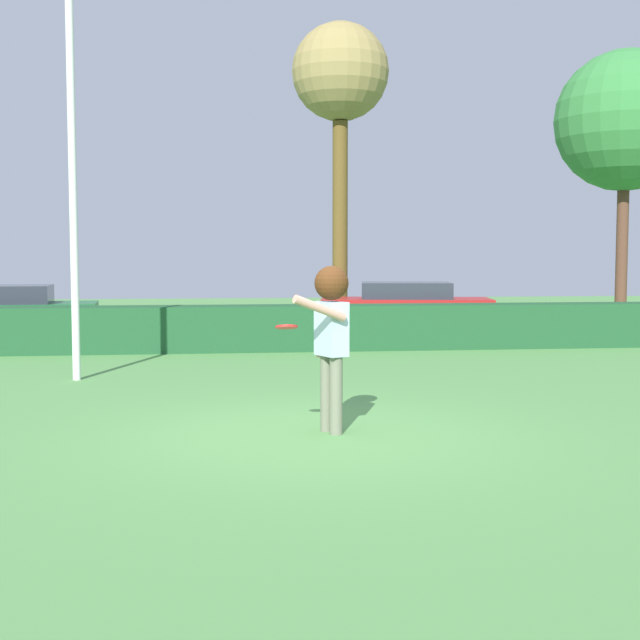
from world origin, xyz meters
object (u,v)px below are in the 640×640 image
object	(u,v)px
lamppost	(72,134)
frisbee	(287,327)
willow_tree	(625,122)
maple_tree	(340,80)
person	(331,324)
parked_car_green	(0,311)
parked_car_red	(406,305)

from	to	relation	value
lamppost	frisbee	bearing A→B (deg)	-58.38
lamppost	willow_tree	world-z (taller)	willow_tree
lamppost	maple_tree	size ratio (longest dim) A/B	0.85
willow_tree	maple_tree	bearing A→B (deg)	174.96
person	lamppost	xyz separation A→B (m)	(-3.35, 4.44, 2.57)
frisbee	willow_tree	distance (m)	17.46
person	parked_car_green	size ratio (longest dim) A/B	0.42
frisbee	willow_tree	size ratio (longest dim) A/B	0.03
parked_car_red	willow_tree	distance (m)	7.99
willow_tree	parked_car_green	bearing A→B (deg)	-171.54
frisbee	parked_car_green	world-z (taller)	parked_car_green
person	maple_tree	distance (m)	15.06
parked_car_red	frisbee	bearing A→B (deg)	-108.23
person	maple_tree	xyz separation A→B (m)	(2.14, 13.90, 5.39)
person	maple_tree	world-z (taller)	maple_tree
frisbee	lamppost	xyz separation A→B (m)	(-2.86, 4.64, 2.57)
person	parked_car_red	distance (m)	12.53
parked_car_red	willow_tree	bearing A→B (deg)	11.04
lamppost	parked_car_red	xyz separation A→B (m)	(6.88, 7.57, -3.06)
person	willow_tree	size ratio (longest dim) A/B	0.24
lamppost	parked_car_green	size ratio (longest dim) A/B	1.58
parked_car_red	willow_tree	world-z (taller)	willow_tree
maple_tree	frisbee	bearing A→B (deg)	-100.59
person	parked_car_red	bearing A→B (deg)	73.62
parked_car_red	maple_tree	distance (m)	6.33
parked_car_green	willow_tree	xyz separation A→B (m)	(15.77, 2.35, 4.82)
parked_car_red	willow_tree	xyz separation A→B (m)	(6.25, 1.22, 4.82)
person	lamppost	world-z (taller)	lamppost
person	parked_car_red	world-z (taller)	person
parked_car_green	parked_car_red	size ratio (longest dim) A/B	0.98
person	frisbee	bearing A→B (deg)	-157.88
person	parked_car_green	distance (m)	12.43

